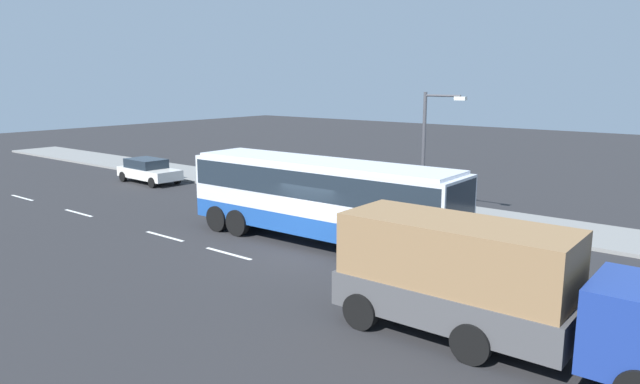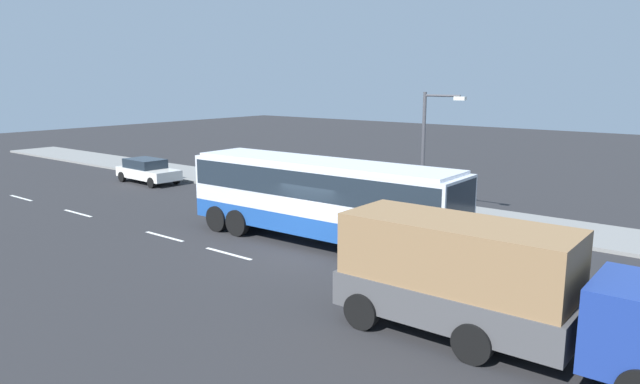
{
  "view_description": "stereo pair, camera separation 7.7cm",
  "coord_description": "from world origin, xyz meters",
  "px_view_note": "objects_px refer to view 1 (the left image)",
  "views": [
    {
      "loc": [
        13.27,
        -16.18,
        6.36
      ],
      "look_at": [
        -0.08,
        0.61,
        2.15
      ],
      "focal_mm": 32.24,
      "sensor_mm": 36.0,
      "label": 1
    },
    {
      "loc": [
        13.21,
        -16.23,
        6.36
      ],
      "look_at": [
        -0.08,
        0.61,
        2.15
      ],
      "focal_mm": 32.24,
      "sensor_mm": 36.0,
      "label": 2
    }
  ],
  "objects_px": {
    "cargo_truck": "(490,283)",
    "car_white_minivan": "(148,170)",
    "pedestrian_near_curb": "(436,190)",
    "coach_bus": "(321,192)",
    "street_lamp": "(429,145)"
  },
  "relations": [
    {
      "from": "cargo_truck",
      "to": "car_white_minivan",
      "type": "bearing_deg",
      "value": 161.29
    },
    {
      "from": "car_white_minivan",
      "to": "pedestrian_near_curb",
      "type": "bearing_deg",
      "value": 14.79
    },
    {
      "from": "cargo_truck",
      "to": "coach_bus",
      "type": "bearing_deg",
      "value": 152.32
    },
    {
      "from": "coach_bus",
      "to": "street_lamp",
      "type": "height_order",
      "value": "street_lamp"
    },
    {
      "from": "cargo_truck",
      "to": "car_white_minivan",
      "type": "distance_m",
      "value": 26.96
    },
    {
      "from": "car_white_minivan",
      "to": "pedestrian_near_curb",
      "type": "distance_m",
      "value": 18.3
    },
    {
      "from": "car_white_minivan",
      "to": "street_lamp",
      "type": "bearing_deg",
      "value": 8.36
    },
    {
      "from": "pedestrian_near_curb",
      "to": "street_lamp",
      "type": "height_order",
      "value": "street_lamp"
    },
    {
      "from": "cargo_truck",
      "to": "pedestrian_near_curb",
      "type": "distance_m",
      "value": 14.5
    },
    {
      "from": "coach_bus",
      "to": "pedestrian_near_curb",
      "type": "relative_size",
      "value": 7.16
    },
    {
      "from": "coach_bus",
      "to": "pedestrian_near_curb",
      "type": "height_order",
      "value": "coach_bus"
    },
    {
      "from": "street_lamp",
      "to": "car_white_minivan",
      "type": "bearing_deg",
      "value": -174.21
    },
    {
      "from": "cargo_truck",
      "to": "car_white_minivan",
      "type": "xyz_separation_m",
      "value": [
        -25.61,
        8.39,
        -0.8
      ]
    },
    {
      "from": "coach_bus",
      "to": "street_lamp",
      "type": "relative_size",
      "value": 2.05
    },
    {
      "from": "cargo_truck",
      "to": "street_lamp",
      "type": "relative_size",
      "value": 1.45
    }
  ]
}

